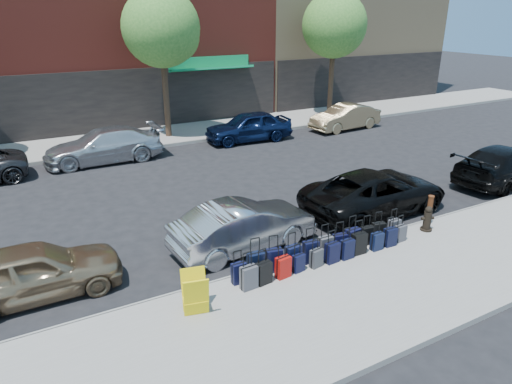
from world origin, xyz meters
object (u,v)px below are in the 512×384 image
tree_right (336,27)px  car_far_2 (249,126)px  tree_center (164,30)px  car_near_1 (244,226)px  car_near_0 (33,271)px  fire_hydrant (427,219)px  bollard (429,210)px  display_rack (195,294)px  car_far_1 (104,145)px  suitcase_front_5 (325,247)px  car_near_3 (505,165)px  car_near_2 (375,192)px  car_far_3 (345,117)px

tree_right → car_far_2: size_ratio=1.63×
tree_center → car_near_1: size_ratio=1.74×
car_near_0 → car_near_1: 5.37m
tree_right → car_far_2: bearing=-161.1°
car_near_0 → tree_right: bearing=-55.2°
fire_hydrant → bollard: bollard is taller
display_rack → car_far_1: (0.59, 12.47, 0.11)m
display_rack → car_near_0: (-2.98, 2.57, 0.05)m
tree_center → display_rack: size_ratio=7.57×
suitcase_front_5 → car_far_1: 12.30m
bollard → car_far_2: car_far_2 is taller
car_near_1 → car_near_3: (11.37, -0.08, 0.03)m
fire_hydrant → display_rack: display_rack is taller
tree_right → car_near_1: size_ratio=1.74×
tree_center → car_near_3: bearing=-53.9°
car_near_2 → car_far_1: size_ratio=1.01×
fire_hydrant → car_near_0: (-10.54, 2.11, 0.17)m
display_rack → car_near_1: size_ratio=0.23×
car_near_0 → car_near_2: bearing=-90.1°
tree_right → car_near_2: (-7.68, -12.44, -4.70)m
car_far_2 → display_rack: bearing=-28.3°
fire_hydrant → display_rack: bearing=-158.5°
tree_right → suitcase_front_5: bearing=-127.8°
fire_hydrant → car_far_1: car_far_1 is taller
tree_right → car_near_0: tree_right is taller
car_far_3 → car_near_1: bearing=-54.2°
display_rack → tree_center: bearing=86.2°
tree_right → car_far_1: 15.37m
tree_right → car_far_3: (-1.20, -2.85, -4.71)m
display_rack → car_far_2: (7.85, 12.47, 0.14)m
fire_hydrant → tree_right: bearing=80.7°
tree_center → fire_hydrant: size_ratio=9.44×
car_near_2 → car_near_3: (6.41, -0.23, 0.01)m
tree_center → car_far_2: tree_center is taller
display_rack → car_near_1: 3.34m
bollard → car_near_2: car_near_2 is taller
car_near_1 → car_far_1: bearing=5.1°
fire_hydrant → car_near_1: bearing=178.1°
tree_center → car_far_1: tree_center is taller
car_far_3 → display_rack: bearing=-53.4°
tree_right → car_far_3: bearing=-112.8°
car_near_3 → car_far_1: 16.66m
tree_center → car_near_1: bearing=-99.7°
display_rack → car_near_3: bearing=22.3°
fire_hydrant → display_rack: (-7.56, -0.46, 0.12)m
fire_hydrant → car_near_0: 10.76m
suitcase_front_5 → car_near_2: bearing=29.4°
fire_hydrant → car_near_1: 5.51m
car_near_2 → car_far_3: (6.48, 9.59, -0.01)m
car_near_3 → car_near_2: bearing=81.6°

